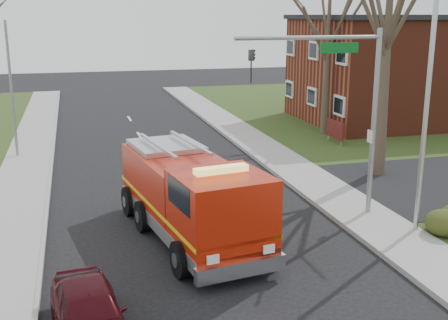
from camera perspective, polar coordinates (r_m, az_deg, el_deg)
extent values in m
plane|color=black|center=(18.09, -1.69, -9.05)|extent=(120.00, 120.00, 0.00)
cube|color=gray|center=(20.30, 15.71, -6.69)|extent=(2.40, 80.00, 0.15)
cube|color=gray|center=(17.81, -21.81, -10.28)|extent=(2.40, 80.00, 0.15)
cube|color=maroon|center=(41.23, 18.76, 8.58)|extent=(15.00, 10.00, 7.00)
cube|color=black|center=(41.06, 19.17, 13.57)|extent=(15.40, 10.40, 0.30)
cube|color=silver|center=(37.76, 8.92, 6.39)|extent=(0.12, 1.40, 1.20)
cube|color=#531413|center=(32.63, 11.22, 3.06)|extent=(0.12, 2.00, 1.00)
cylinder|color=gray|center=(32.03, 11.81, 1.99)|extent=(0.08, 0.08, 0.90)
cylinder|color=gray|center=(33.43, 10.58, 2.57)|extent=(0.08, 0.08, 0.90)
cone|color=#34281E|center=(25.86, 16.20, 11.24)|extent=(0.64, 0.64, 12.00)
cone|color=#34281E|center=(34.54, 10.49, 11.00)|extent=(0.56, 0.56, 10.50)
cylinder|color=gray|center=(20.79, 14.96, 3.41)|extent=(0.18, 0.18, 6.80)
cylinder|color=gray|center=(19.26, 8.69, 12.19)|extent=(5.20, 0.14, 0.14)
cube|color=#0C591E|center=(19.75, 11.64, 11.10)|extent=(1.40, 0.06, 0.35)
imported|color=black|center=(18.57, 2.88, 11.17)|extent=(0.22, 0.18, 1.10)
cylinder|color=#B7BABF|center=(19.37, 19.85, 4.66)|extent=(0.16, 0.16, 8.40)
cylinder|color=gray|center=(30.51, -20.77, 6.57)|extent=(0.14, 0.14, 7.00)
cube|color=#AE1A08|center=(19.56, -4.74, -2.47)|extent=(3.34, 5.47, 2.07)
cube|color=#AE1A08|center=(16.21, -0.29, -5.52)|extent=(2.93, 2.93, 2.37)
cube|color=#B7BABF|center=(18.78, -3.47, -5.89)|extent=(3.76, 8.00, 0.44)
cube|color=#E5B20C|center=(18.60, -3.50, -4.32)|extent=(3.77, 8.00, 0.12)
cube|color=black|center=(15.03, 1.38, -4.16)|extent=(2.25, 0.45, 0.84)
cube|color=#E5D866|center=(15.80, -0.30, -0.98)|extent=(1.61, 0.59, 0.18)
cylinder|color=black|center=(16.12, -4.38, -10.04)|extent=(0.51, 1.13, 1.08)
cylinder|color=black|center=(17.07, 3.83, -8.58)|extent=(0.51, 1.13, 1.08)
cylinder|color=black|center=(21.14, -9.59, -4.14)|extent=(0.51, 1.13, 1.08)
cylinder|color=black|center=(21.87, -3.08, -3.31)|extent=(0.51, 1.13, 1.08)
imported|color=#36080E|center=(13.60, -13.55, -14.84)|extent=(2.00, 4.00, 1.31)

